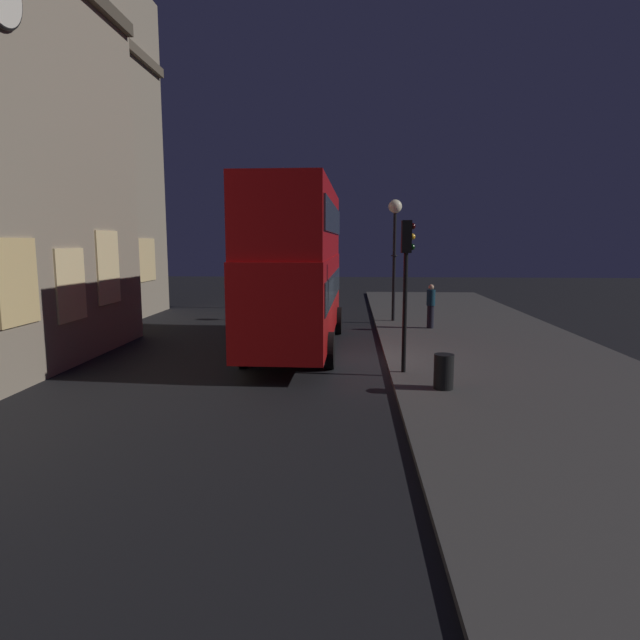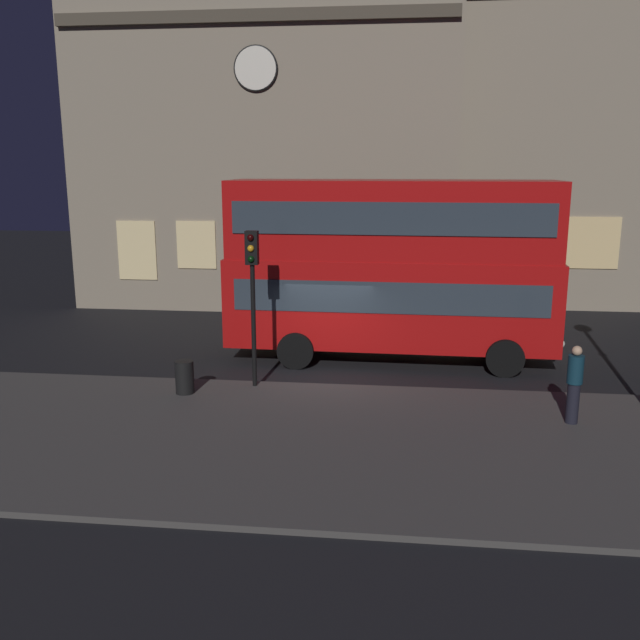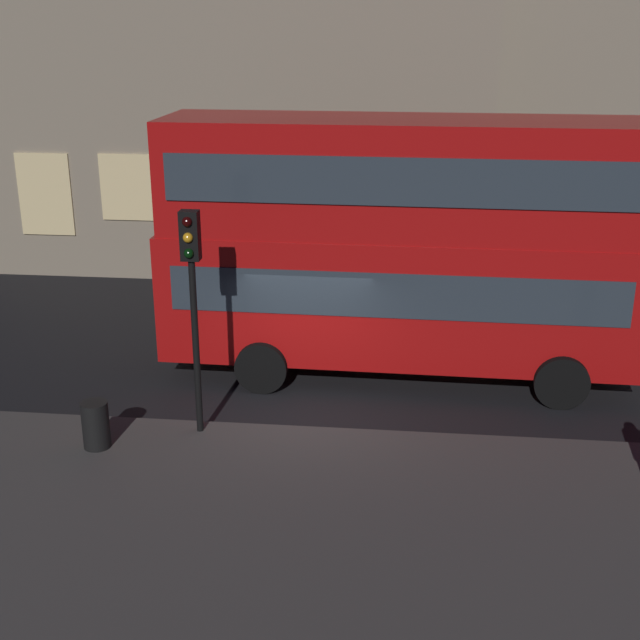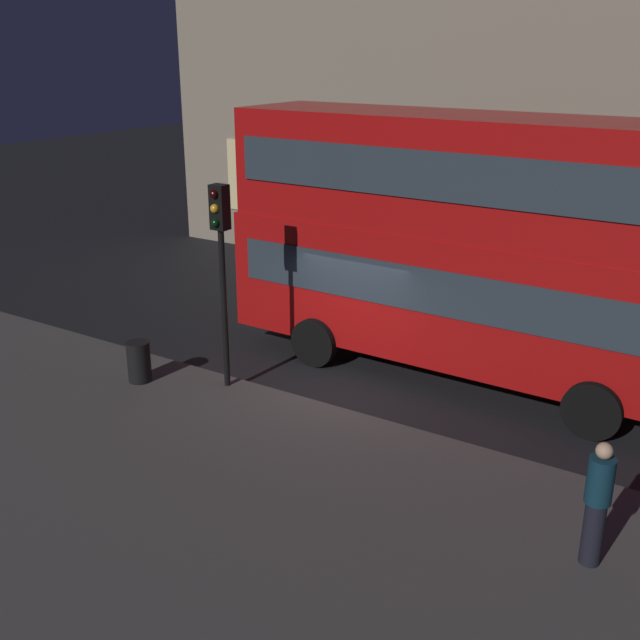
% 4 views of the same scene
% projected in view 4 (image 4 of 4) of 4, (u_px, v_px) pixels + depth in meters
% --- Properties ---
extents(ground_plane, '(80.00, 80.00, 0.00)m').
position_uv_depth(ground_plane, '(331.00, 389.00, 15.73)').
color(ground_plane, black).
extents(sidewalk_slab, '(44.00, 7.53, 0.12)m').
position_uv_depth(sidewalk_slab, '(178.00, 490.00, 12.10)').
color(sidewalk_slab, '#423F3D').
rests_on(sidewalk_slab, ground).
extents(building_with_clock, '(15.35, 8.29, 14.10)m').
position_uv_depth(building_with_clock, '(439.00, 30.00, 24.97)').
color(building_with_clock, gray).
rests_on(building_with_clock, ground).
extents(double_decker_bus, '(9.83, 2.90, 5.38)m').
position_uv_depth(double_decker_bus, '(459.00, 236.00, 15.50)').
color(double_decker_bus, '#B20F0F').
rests_on(double_decker_bus, ground).
extents(traffic_light_near_kerb, '(0.32, 0.36, 4.07)m').
position_uv_depth(traffic_light_near_kerb, '(221.00, 245.00, 14.65)').
color(traffic_light_near_kerb, black).
rests_on(traffic_light_near_kerb, sidewalk_slab).
extents(pedestrian, '(0.35, 0.35, 1.80)m').
position_uv_depth(pedestrian, '(597.00, 502.00, 10.02)').
color(pedestrian, black).
rests_on(pedestrian, sidewalk_slab).
extents(litter_bin, '(0.47, 0.47, 0.85)m').
position_uv_depth(litter_bin, '(139.00, 362.00, 15.72)').
color(litter_bin, black).
rests_on(litter_bin, sidewalk_slab).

